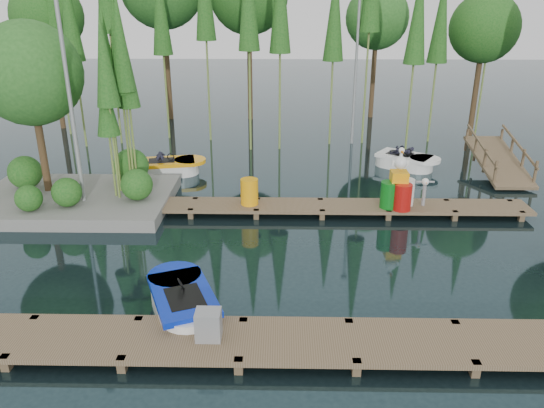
{
  "coord_description": "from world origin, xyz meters",
  "views": [
    {
      "loc": [
        0.77,
        -13.01,
        6.48
      ],
      "look_at": [
        0.5,
        0.5,
        1.1
      ],
      "focal_mm": 35.0,
      "sensor_mm": 36.0,
      "label": 1
    }
  ],
  "objects_px": {
    "boat_blue": "(183,303)",
    "drum_cluster": "(399,190)",
    "island": "(56,107)",
    "yellow_barrel": "(249,192)",
    "boat_yellow_far": "(169,167)",
    "utility_cabinet": "(208,325)"
  },
  "relations": [
    {
      "from": "boat_yellow_far",
      "to": "yellow_barrel",
      "type": "relative_size",
      "value": 3.45
    },
    {
      "from": "boat_blue",
      "to": "drum_cluster",
      "type": "relative_size",
      "value": 1.54
    },
    {
      "from": "island",
      "to": "boat_yellow_far",
      "type": "distance_m",
      "value": 4.99
    },
    {
      "from": "utility_cabinet",
      "to": "yellow_barrel",
      "type": "height_order",
      "value": "yellow_barrel"
    },
    {
      "from": "boat_blue",
      "to": "yellow_barrel",
      "type": "bearing_deg",
      "value": 56.89
    },
    {
      "from": "boat_yellow_far",
      "to": "utility_cabinet",
      "type": "bearing_deg",
      "value": -65.8
    },
    {
      "from": "island",
      "to": "drum_cluster",
      "type": "bearing_deg",
      "value": -5.04
    },
    {
      "from": "utility_cabinet",
      "to": "drum_cluster",
      "type": "xyz_separation_m",
      "value": [
        4.99,
        6.85,
        0.26
      ]
    },
    {
      "from": "island",
      "to": "boat_blue",
      "type": "bearing_deg",
      "value": -52.78
    },
    {
      "from": "utility_cabinet",
      "to": "yellow_barrel",
      "type": "bearing_deg",
      "value": 86.99
    },
    {
      "from": "boat_yellow_far",
      "to": "yellow_barrel",
      "type": "distance_m",
      "value": 5.08
    },
    {
      "from": "island",
      "to": "yellow_barrel",
      "type": "distance_m",
      "value": 6.58
    },
    {
      "from": "boat_blue",
      "to": "drum_cluster",
      "type": "bearing_deg",
      "value": 22.0
    },
    {
      "from": "boat_yellow_far",
      "to": "utility_cabinet",
      "type": "distance_m",
      "value": 11.21
    },
    {
      "from": "boat_yellow_far",
      "to": "utility_cabinet",
      "type": "xyz_separation_m",
      "value": [
        2.97,
        -10.81,
        0.31
      ]
    },
    {
      "from": "utility_cabinet",
      "to": "drum_cluster",
      "type": "bearing_deg",
      "value": 53.9
    },
    {
      "from": "utility_cabinet",
      "to": "yellow_barrel",
      "type": "distance_m",
      "value": 7.01
    },
    {
      "from": "boat_blue",
      "to": "boat_yellow_far",
      "type": "bearing_deg",
      "value": 80.98
    },
    {
      "from": "utility_cabinet",
      "to": "boat_blue",
      "type": "bearing_deg",
      "value": 119.91
    },
    {
      "from": "island",
      "to": "utility_cabinet",
      "type": "bearing_deg",
      "value": -53.89
    },
    {
      "from": "boat_blue",
      "to": "yellow_barrel",
      "type": "height_order",
      "value": "yellow_barrel"
    },
    {
      "from": "island",
      "to": "boat_blue",
      "type": "xyz_separation_m",
      "value": [
        4.95,
        -6.51,
        -2.92
      ]
    }
  ]
}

